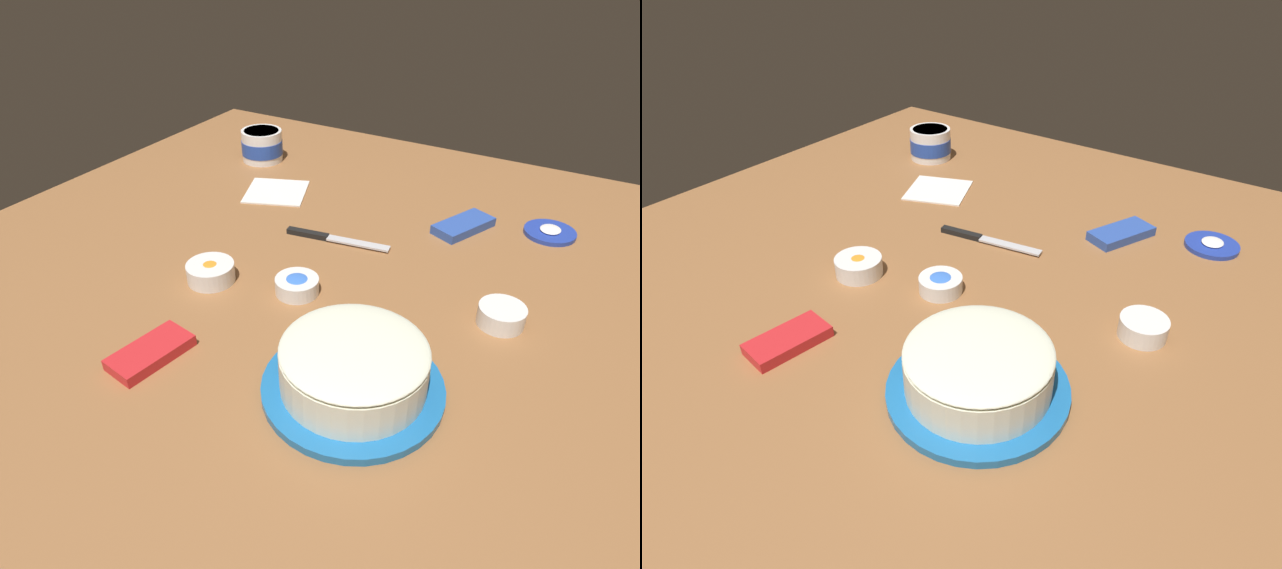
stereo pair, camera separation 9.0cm
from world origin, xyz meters
The scene contains 11 objects.
ground_plane centered at (0.00, 0.00, 0.00)m, with size 1.54×1.54×0.00m, color #936038.
frosted_cake centered at (0.28, 0.25, 0.04)m, with size 0.28×0.28×0.09m.
frosting_tub centered at (-0.42, -0.40, 0.04)m, with size 0.12×0.12×0.09m.
frosting_tub_lid centered at (-0.38, 0.41, 0.01)m, with size 0.11×0.11×0.02m.
spreading_knife centered at (-0.11, -0.01, 0.01)m, with size 0.05×0.24×0.01m.
sprinkle_bowl_rainbow centered at (0.00, 0.40, 0.02)m, with size 0.08×0.08×0.04m.
sprinkle_bowl_orange centered at (0.14, -0.13, 0.02)m, with size 0.09×0.09×0.04m.
sprinkle_bowl_blue centered at (0.10, 0.04, 0.02)m, with size 0.08×0.08×0.03m.
candy_box_lower centered at (-0.30, 0.23, 0.01)m, with size 0.15×0.07×0.02m, color #2D51B2.
candy_box_upper centered at (0.37, -0.07, 0.01)m, with size 0.13×0.07×0.02m, color red.
paper_napkin centered at (-0.26, -0.25, 0.00)m, with size 0.15×0.15×0.01m, color white.
Camera 1 is at (0.83, 0.50, 0.61)m, focal length 31.10 mm.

